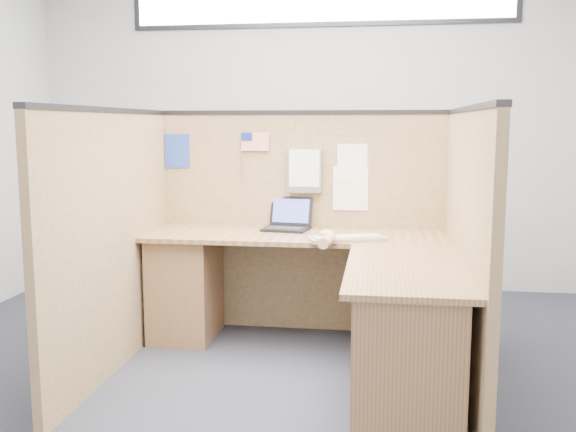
% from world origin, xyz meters
% --- Properties ---
extents(floor, '(5.00, 5.00, 0.00)m').
position_xyz_m(floor, '(0.00, 0.00, 0.00)').
color(floor, '#222230').
rests_on(floor, ground).
extents(wall_back, '(5.00, 0.00, 5.00)m').
position_xyz_m(wall_back, '(0.00, 2.25, 1.40)').
color(wall_back, '#A9ABAE').
rests_on(wall_back, floor).
extents(wall_front, '(5.00, 0.00, 5.00)m').
position_xyz_m(wall_front, '(0.00, -2.25, 1.40)').
color(wall_front, '#A9ABAE').
rests_on(wall_front, floor).
extents(clerestory_window, '(3.30, 0.04, 0.38)m').
position_xyz_m(clerestory_window, '(0.00, 2.23, 2.45)').
color(clerestory_window, '#232328').
rests_on(clerestory_window, wall_back).
extents(cubicle_partitions, '(2.06, 1.83, 1.53)m').
position_xyz_m(cubicle_partitions, '(0.00, 0.43, 0.77)').
color(cubicle_partitions, brown).
rests_on(cubicle_partitions, floor).
extents(l_desk, '(1.95, 1.75, 0.73)m').
position_xyz_m(l_desk, '(0.18, 0.29, 0.39)').
color(l_desk, brown).
rests_on(l_desk, floor).
extents(laptop, '(0.32, 0.32, 0.21)m').
position_xyz_m(laptop, '(-0.09, 0.87, 0.78)').
color(laptop, black).
rests_on(laptop, l_desk).
extents(keyboard, '(0.49, 0.31, 0.03)m').
position_xyz_m(keyboard, '(0.34, 0.48, 0.74)').
color(keyboard, gray).
rests_on(keyboard, l_desk).
extents(mouse, '(0.10, 0.07, 0.04)m').
position_xyz_m(mouse, '(0.22, 0.48, 0.75)').
color(mouse, silver).
rests_on(mouse, l_desk).
extents(hand_forearm, '(0.10, 0.35, 0.07)m').
position_xyz_m(hand_forearm, '(0.23, 0.35, 0.76)').
color(hand_forearm, tan).
rests_on(hand_forearm, l_desk).
extents(blue_poster, '(0.18, 0.01, 0.24)m').
position_xyz_m(blue_poster, '(-0.88, 0.97, 1.25)').
color(blue_poster, '#223A9F').
rests_on(blue_poster, cubicle_partitions).
extents(american_flag, '(0.19, 0.01, 0.33)m').
position_xyz_m(american_flag, '(-0.34, 0.96, 1.31)').
color(american_flag, olive).
rests_on(american_flag, cubicle_partitions).
extents(file_holder, '(0.23, 0.05, 0.30)m').
position_xyz_m(file_holder, '(0.02, 0.94, 1.12)').
color(file_holder, slate).
rests_on(file_holder, cubicle_partitions).
extents(paper_left, '(0.20, 0.02, 0.26)m').
position_xyz_m(paper_left, '(0.34, 0.97, 1.18)').
color(paper_left, white).
rests_on(paper_left, cubicle_partitions).
extents(paper_right, '(0.24, 0.01, 0.30)m').
position_xyz_m(paper_right, '(0.34, 0.97, 1.00)').
color(paper_right, white).
rests_on(paper_right, cubicle_partitions).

